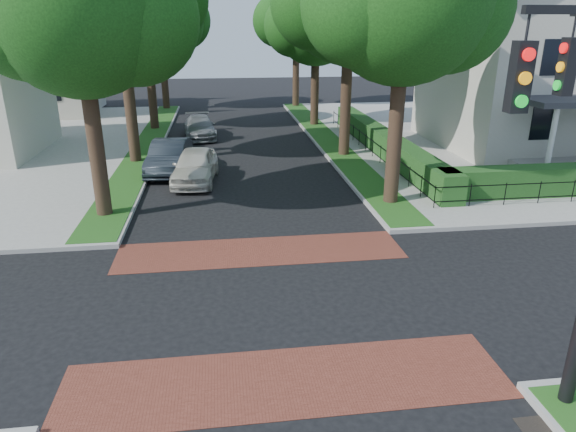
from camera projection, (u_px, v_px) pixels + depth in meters
name	position (u px, v px, depth m)	size (l,w,h in m)	color
ground	(270.00, 302.00, 13.32)	(120.00, 120.00, 0.00)	black
sidewalk_ne	(540.00, 134.00, 33.34)	(30.00, 30.00, 0.15)	gray
crosswalk_far	(260.00, 251.00, 16.29)	(9.00, 2.20, 0.01)	maroon
crosswalk_near	(286.00, 381.00, 10.35)	(9.00, 2.20, 0.01)	maroon
storm_drain	(536.00, 425.00, 9.21)	(0.65, 0.45, 0.01)	black
grass_strip_ne	(327.00, 138.00, 31.67)	(1.60, 29.80, 0.02)	#254B15
grass_strip_nw	(148.00, 143.00, 30.34)	(1.60, 29.80, 0.02)	#254B15
tree_right_far	(317.00, 22.00, 34.08)	(7.25, 6.23, 9.74)	black
tree_right_back	(297.00, 18.00, 42.32)	(7.50, 6.45, 10.20)	black
tree_left_near	(82.00, 8.00, 16.83)	(7.50, 6.45, 10.20)	black
tree_left_far	(147.00, 18.00, 32.65)	(7.00, 6.02, 9.86)	black
tree_left_back	(161.00, 16.00, 40.93)	(7.75, 6.66, 10.44)	black
hedge_main_road	(384.00, 142.00, 27.94)	(1.00, 18.00, 1.20)	#1C4016
fence_main_road	(369.00, 145.00, 27.89)	(0.06, 18.00, 0.90)	black
house_victorian	(557.00, 39.00, 28.14)	(13.00, 13.05, 12.48)	beige
house_left_far	(28.00, 48.00, 39.36)	(10.00, 9.00, 10.14)	beige
parked_car_front	(195.00, 166.00, 23.20)	(1.80, 4.48, 1.53)	beige
parked_car_middle	(169.00, 157.00, 24.77)	(1.62, 4.66, 1.54)	black
parked_car_rear	(200.00, 127.00, 32.47)	(1.86, 4.58, 1.33)	slate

